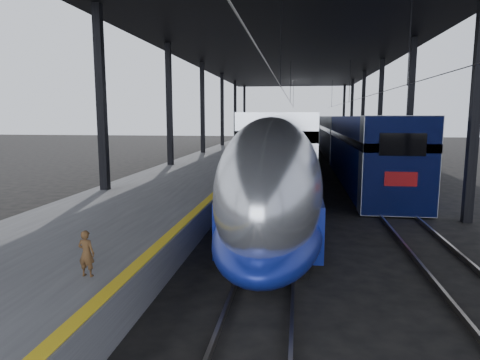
# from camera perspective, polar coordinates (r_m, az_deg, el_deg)

# --- Properties ---
(ground) EXTENTS (160.00, 160.00, 0.00)m
(ground) POSITION_cam_1_polar(r_m,az_deg,el_deg) (13.94, -4.16, -9.31)
(ground) COLOR black
(ground) RESTS_ON ground
(platform) EXTENTS (6.00, 80.00, 1.00)m
(platform) POSITION_cam_1_polar(r_m,az_deg,el_deg) (33.78, -2.99, 2.09)
(platform) COLOR #4C4C4F
(platform) RESTS_ON ground
(yellow_strip) EXTENTS (0.30, 80.00, 0.01)m
(yellow_strip) POSITION_cam_1_polar(r_m,az_deg,el_deg) (33.32, 1.75, 2.89)
(yellow_strip) COLOR gold
(yellow_strip) RESTS_ON platform
(rails) EXTENTS (6.52, 80.00, 0.16)m
(rails) POSITION_cam_1_polar(r_m,az_deg,el_deg) (33.29, 10.68, 1.14)
(rails) COLOR slate
(rails) RESTS_ON ground
(canopy) EXTENTS (18.00, 75.00, 9.47)m
(canopy) POSITION_cam_1_polar(r_m,az_deg,el_deg) (33.35, 6.46, 16.82)
(canopy) COLOR black
(canopy) RESTS_ON ground
(tgv_train) EXTENTS (3.07, 65.20, 4.40)m
(tgv_train) POSITION_cam_1_polar(r_m,az_deg,el_deg) (39.75, 6.67, 5.26)
(tgv_train) COLOR #B9BBC0
(tgv_train) RESTS_ON ground
(second_train) EXTENTS (3.12, 56.05, 4.29)m
(second_train) POSITION_cam_1_polar(r_m,az_deg,el_deg) (45.74, 13.13, 5.66)
(second_train) COLOR navy
(second_train) RESTS_ON ground
(child) EXTENTS (0.38, 0.27, 0.97)m
(child) POSITION_cam_1_polar(r_m,az_deg,el_deg) (9.38, -19.80, -9.19)
(child) COLOR #4A3018
(child) RESTS_ON platform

